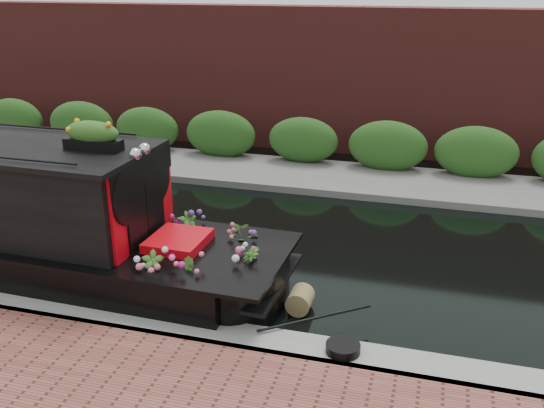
# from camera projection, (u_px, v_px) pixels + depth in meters

# --- Properties ---
(ground) EXTENTS (80.00, 80.00, 0.00)m
(ground) POSITION_uv_depth(u_px,v_px,m) (235.00, 244.00, 11.55)
(ground) COLOR black
(ground) RESTS_ON ground
(near_bank_coping) EXTENTS (40.00, 0.60, 0.50)m
(near_bank_coping) POSITION_uv_depth(u_px,v_px,m) (159.00, 337.00, 8.59)
(near_bank_coping) COLOR gray
(near_bank_coping) RESTS_ON ground
(far_bank_path) EXTENTS (40.00, 2.40, 0.34)m
(far_bank_path) POSITION_uv_depth(u_px,v_px,m) (290.00, 177.00, 15.33)
(far_bank_path) COLOR slate
(far_bank_path) RESTS_ON ground
(far_hedge) EXTENTS (40.00, 1.10, 2.80)m
(far_hedge) POSITION_uv_depth(u_px,v_px,m) (298.00, 167.00, 16.14)
(far_hedge) COLOR #244F1A
(far_hedge) RESTS_ON ground
(far_brick_wall) EXTENTS (40.00, 1.00, 8.00)m
(far_brick_wall) POSITION_uv_depth(u_px,v_px,m) (314.00, 147.00, 18.03)
(far_brick_wall) COLOR maroon
(far_brick_wall) RESTS_ON ground
(rope_fender) EXTENTS (0.37, 0.44, 0.37)m
(rope_fender) POSITION_uv_depth(u_px,v_px,m) (300.00, 300.00, 9.20)
(rope_fender) COLOR olive
(rope_fender) RESTS_ON ground
(coiled_mooring_rope) EXTENTS (0.45, 0.45, 0.12)m
(coiled_mooring_rope) POSITION_uv_depth(u_px,v_px,m) (343.00, 348.00, 7.80)
(coiled_mooring_rope) COLOR black
(coiled_mooring_rope) RESTS_ON near_bank_coping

